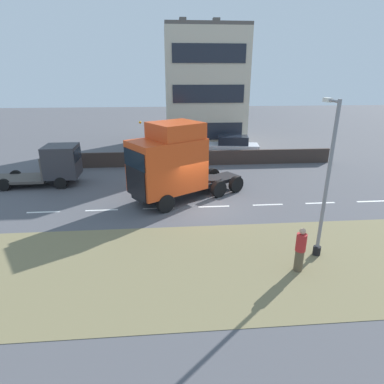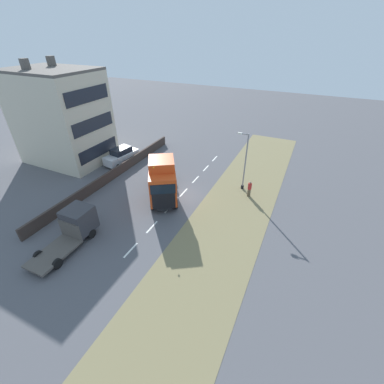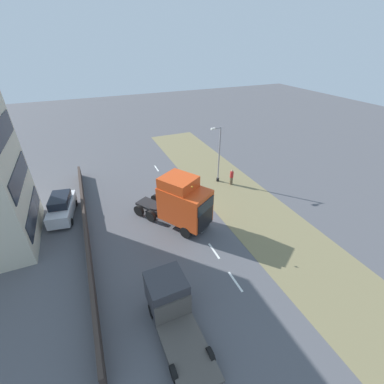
# 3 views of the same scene
# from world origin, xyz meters

# --- Properties ---
(ground_plane) EXTENTS (120.00, 120.00, 0.00)m
(ground_plane) POSITION_xyz_m (0.00, 0.00, 0.00)
(ground_plane) COLOR #515156
(ground_plane) RESTS_ON ground
(grass_verge) EXTENTS (7.00, 44.00, 0.01)m
(grass_verge) POSITION_xyz_m (-6.00, 0.00, 0.01)
(grass_verge) COLOR olive
(grass_verge) RESTS_ON ground
(lane_markings) EXTENTS (0.16, 21.00, 0.00)m
(lane_markings) POSITION_xyz_m (0.00, -0.70, 0.00)
(lane_markings) COLOR white
(lane_markings) RESTS_ON ground
(boundary_wall) EXTENTS (0.25, 24.00, 1.22)m
(boundary_wall) POSITION_xyz_m (9.00, 0.00, 0.61)
(boundary_wall) COLOR #382D28
(boundary_wall) RESTS_ON ground
(lorry_cab) EXTENTS (5.94, 7.36, 4.82)m
(lorry_cab) POSITION_xyz_m (1.08, 1.68, 2.36)
(lorry_cab) COLOR black
(lorry_cab) RESTS_ON ground
(flatbed_truck) EXTENTS (2.36, 6.13, 2.71)m
(flatbed_truck) POSITION_xyz_m (4.90, 9.55, 1.43)
(flatbed_truck) COLOR #333338
(flatbed_truck) RESTS_ON ground
(parked_car) EXTENTS (2.57, 4.96, 2.08)m
(parked_car) POSITION_xyz_m (10.80, -3.88, 1.01)
(parked_car) COLOR silver
(parked_car) RESTS_ON ground
(lamp_post) EXTENTS (1.28, 0.32, 6.40)m
(lamp_post) POSITION_xyz_m (-5.51, -4.26, 2.95)
(lamp_post) COLOR black
(lamp_post) RESTS_ON ground
(pedestrian) EXTENTS (0.39, 0.39, 1.83)m
(pedestrian) POSITION_xyz_m (-6.64, -3.02, 0.90)
(pedestrian) COLOR brown
(pedestrian) RESTS_ON ground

